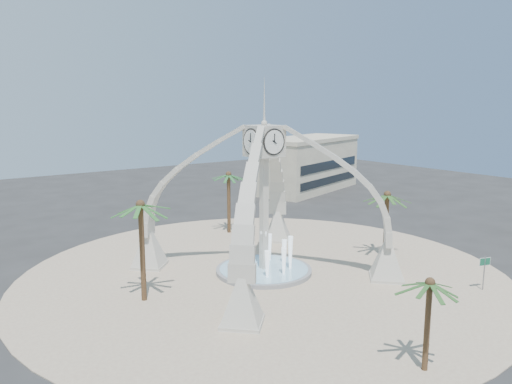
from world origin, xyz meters
TOP-DOWN VIEW (x-y plane):
  - ground at (0.00, 0.00)m, footprint 140.00×140.00m
  - plaza at (0.00, 0.00)m, footprint 40.00×40.00m
  - clock_tower at (-0.00, -0.00)m, footprint 17.94×17.94m
  - fountain at (0.00, 0.00)m, footprint 8.00×8.00m
  - building_ne at (30.00, 28.00)m, footprint 21.87×14.17m
  - palm_east at (11.55, -3.17)m, footprint 4.17×4.17m
  - palm_west at (-10.53, 0.35)m, footprint 4.25×4.25m
  - palm_north at (4.82, 12.71)m, footprint 5.19×5.19m
  - palm_south at (-2.38, -17.39)m, footprint 3.89×3.89m
  - street_sign at (11.05, -12.97)m, footprint 0.96×0.34m

SIDE VIEW (x-z plane):
  - ground at x=0.00m, z-range 0.00..0.00m
  - plaza at x=0.00m, z-range 0.00..0.06m
  - fountain at x=0.00m, z-range -1.52..2.10m
  - street_sign at x=11.05m, z-range 0.59..3.31m
  - building_ne at x=30.00m, z-range 0.01..8.61m
  - palm_south at x=-2.38m, z-range 2.08..7.64m
  - palm_east at x=11.55m, z-range 2.48..9.17m
  - palm_north at x=4.82m, z-range 2.75..9.98m
  - clock_tower at x=0.00m, z-range -1.66..14.64m
  - palm_west at x=-10.53m, z-range 3.03..10.88m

